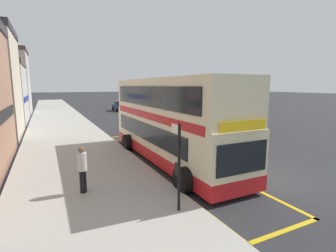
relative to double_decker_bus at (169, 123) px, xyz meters
The scene contains 8 objects.
ground_plane 27.86m from the double_decker_bus, 84.93° to the left, with size 260.00×260.00×0.00m, color #28282B.
pavement_near 28.12m from the double_decker_bus, 99.32° to the left, with size 6.00×76.00×0.14m, color #A39E93.
double_decker_bus is the anchor object (origin of this frame).
bus_bay_markings 2.06m from the double_decker_bus, behind, with size 2.94×15.10×0.01m.
bus_stop_sign 5.76m from the double_decker_bus, 113.62° to the right, with size 0.09×0.51×2.82m.
parked_car_silver_ahead 12.50m from the double_decker_bus, 53.12° to the left, with size 2.09×4.20×1.62m.
parked_car_navy_distant 28.18m from the double_decker_bus, 79.76° to the left, with size 2.09×4.20×1.62m.
pedestrian_waiting_near_sign 5.58m from the double_decker_bus, 151.44° to the right, with size 0.34×0.34×1.73m.
Camera 1 is at (-8.32, -7.50, 4.03)m, focal length 26.72 mm.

